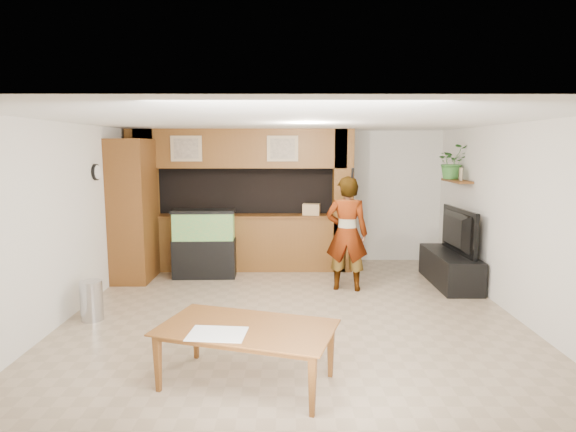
{
  "coord_description": "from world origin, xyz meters",
  "views": [
    {
      "loc": [
        -0.08,
        -6.31,
        2.27
      ],
      "look_at": [
        -0.06,
        0.6,
        1.28
      ],
      "focal_mm": 30.0,
      "sensor_mm": 36.0,
      "label": 1
    }
  ],
  "objects_px": {
    "pantry_cabinet": "(134,210)",
    "person": "(347,234)",
    "television": "(452,231)",
    "dining_table": "(246,357)",
    "aquarium": "(204,244)"
  },
  "relations": [
    {
      "from": "pantry_cabinet",
      "to": "person",
      "type": "relative_size",
      "value": 1.32
    },
    {
      "from": "television",
      "to": "dining_table",
      "type": "distance_m",
      "value": 4.7
    },
    {
      "from": "pantry_cabinet",
      "to": "television",
      "type": "height_order",
      "value": "pantry_cabinet"
    },
    {
      "from": "television",
      "to": "person",
      "type": "distance_m",
      "value": 1.8
    },
    {
      "from": "aquarium",
      "to": "person",
      "type": "bearing_deg",
      "value": -18.91
    },
    {
      "from": "aquarium",
      "to": "television",
      "type": "distance_m",
      "value": 4.21
    },
    {
      "from": "television",
      "to": "dining_table",
      "type": "height_order",
      "value": "television"
    },
    {
      "from": "pantry_cabinet",
      "to": "aquarium",
      "type": "height_order",
      "value": "pantry_cabinet"
    },
    {
      "from": "pantry_cabinet",
      "to": "aquarium",
      "type": "relative_size",
      "value": 2.01
    },
    {
      "from": "pantry_cabinet",
      "to": "person",
      "type": "distance_m",
      "value": 3.65
    },
    {
      "from": "dining_table",
      "to": "television",
      "type": "bearing_deg",
      "value": 64.97
    },
    {
      "from": "aquarium",
      "to": "television",
      "type": "relative_size",
      "value": 0.93
    },
    {
      "from": "person",
      "to": "dining_table",
      "type": "xyz_separation_m",
      "value": [
        -1.35,
        -3.16,
        -0.63
      ]
    },
    {
      "from": "pantry_cabinet",
      "to": "person",
      "type": "xyz_separation_m",
      "value": [
        3.58,
        -0.65,
        -0.29
      ]
    },
    {
      "from": "aquarium",
      "to": "television",
      "type": "height_order",
      "value": "television"
    }
  ]
}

